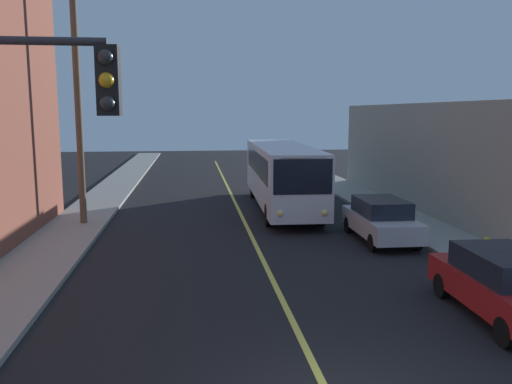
# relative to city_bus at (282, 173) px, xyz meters

# --- Properties ---
(sidewalk_left) EXTENTS (2.50, 90.00, 0.15)m
(sidewalk_left) POSITION_rel_city_bus_xyz_m (-9.45, -8.48, -1.74)
(sidewalk_left) COLOR gray
(sidewalk_left) RESTS_ON ground
(sidewalk_right) EXTENTS (2.50, 90.00, 0.15)m
(sidewalk_right) POSITION_rel_city_bus_xyz_m (5.05, -8.48, -1.74)
(sidewalk_right) COLOR gray
(sidewalk_right) RESTS_ON ground
(lane_stripe_center) EXTENTS (0.16, 60.00, 0.01)m
(lane_stripe_center) POSITION_rel_city_bus_xyz_m (-2.20, -3.48, -1.81)
(lane_stripe_center) COLOR #D8CC4C
(lane_stripe_center) RESTS_ON ground
(city_bus) EXTENTS (2.90, 12.21, 3.20)m
(city_bus) POSITION_rel_city_bus_xyz_m (0.00, 0.00, 0.00)
(city_bus) COLOR silver
(city_bus) RESTS_ON ground
(parked_car_red) EXTENTS (1.92, 4.45, 1.62)m
(parked_car_red) POSITION_rel_city_bus_xyz_m (2.79, -14.88, -0.98)
(parked_car_red) COLOR maroon
(parked_car_red) RESTS_ON ground
(parked_car_silver) EXTENTS (1.85, 4.42, 1.62)m
(parked_car_silver) POSITION_rel_city_bus_xyz_m (2.60, -7.21, -0.98)
(parked_car_silver) COLOR #B7B7BC
(parked_car_silver) RESTS_ON ground
(utility_pole_mid) EXTENTS (2.40, 0.28, 11.38)m
(utility_pole_mid) POSITION_rel_city_bus_xyz_m (-9.16, -3.13, 4.54)
(utility_pole_mid) COLOR brown
(utility_pole_mid) RESTS_ON sidewalk_left
(fire_hydrant) EXTENTS (0.44, 0.26, 0.84)m
(fire_hydrant) POSITION_rel_city_bus_xyz_m (4.65, -10.99, -1.23)
(fire_hydrant) COLOR red
(fire_hydrant) RESTS_ON sidewalk_right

